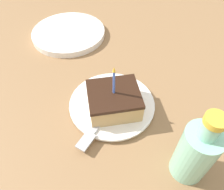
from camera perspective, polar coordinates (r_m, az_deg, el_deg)
name	(u,v)px	position (r m, az deg, el deg)	size (l,w,h in m)	color
ground_plane	(116,106)	(0.57, 0.96, -2.99)	(2.40, 2.40, 0.04)	olive
plate	(112,104)	(0.54, 0.00, -2.38)	(0.21, 0.21, 0.02)	white
cake_slice	(114,100)	(0.51, 0.46, -1.39)	(0.10, 0.12, 0.13)	tan
fork	(101,122)	(0.50, -2.95, -6.95)	(0.15, 0.14, 0.00)	#B2B2B7
bottle	(196,152)	(0.43, 21.03, -13.81)	(0.07, 0.07, 0.18)	#8CD1B2
side_plate	(69,33)	(0.79, -11.23, 15.56)	(0.24, 0.24, 0.02)	white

